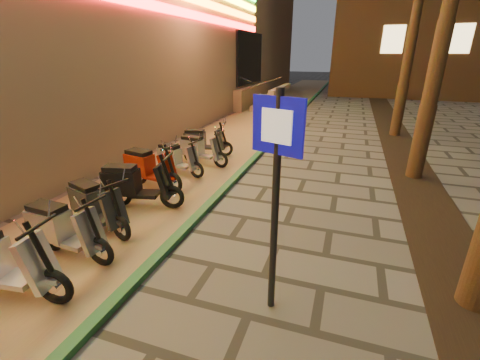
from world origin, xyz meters
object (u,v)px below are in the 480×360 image
(pedestrian_sign, at_px, (276,178))
(scooter_7, at_px, (134,184))
(scooter_5, at_px, (62,229))
(scooter_6, at_px, (95,205))
(scooter_10, at_px, (199,149))
(scooter_8, at_px, (148,167))
(scooter_9, at_px, (176,158))
(scooter_11, at_px, (202,141))

(pedestrian_sign, relative_size, scooter_7, 1.62)
(scooter_5, relative_size, scooter_7, 0.93)
(scooter_5, height_order, scooter_6, scooter_5)
(scooter_10, bearing_deg, scooter_6, -85.71)
(scooter_10, bearing_deg, scooter_8, -95.61)
(scooter_9, relative_size, scooter_11, 0.93)
(scooter_10, height_order, scooter_11, scooter_11)
(pedestrian_sign, relative_size, scooter_6, 1.76)
(scooter_9, height_order, scooter_11, scooter_11)
(scooter_5, bearing_deg, scooter_8, 100.72)
(scooter_8, xyz_separation_m, scooter_10, (0.44, 1.98, -0.04))
(scooter_8, bearing_deg, scooter_11, 97.73)
(scooter_8, bearing_deg, pedestrian_sign, -27.06)
(scooter_5, distance_m, scooter_11, 5.79)
(pedestrian_sign, bearing_deg, scooter_7, 168.73)
(scooter_7, xyz_separation_m, scooter_11, (-0.22, 3.90, -0.05))
(scooter_8, bearing_deg, scooter_5, -71.78)
(scooter_9, bearing_deg, scooter_8, -88.94)
(pedestrian_sign, height_order, scooter_7, pedestrian_sign)
(pedestrian_sign, distance_m, scooter_6, 3.94)
(scooter_5, xyz_separation_m, scooter_6, (-0.13, 0.88, -0.00))
(scooter_8, xyz_separation_m, scooter_9, (0.20, 1.05, -0.06))
(scooter_6, distance_m, scooter_8, 2.09)
(pedestrian_sign, relative_size, scooter_9, 1.90)
(scooter_7, bearing_deg, scooter_8, 96.99)
(scooter_7, height_order, scooter_11, scooter_7)
(scooter_5, distance_m, scooter_6, 0.89)
(scooter_5, xyz_separation_m, scooter_11, (-0.22, 5.79, -0.01))
(scooter_5, relative_size, scooter_10, 1.04)
(scooter_8, distance_m, scooter_10, 2.03)
(pedestrian_sign, relative_size, scooter_5, 1.74)
(scooter_9, bearing_deg, scooter_10, 86.72)
(pedestrian_sign, height_order, scooter_9, pedestrian_sign)
(pedestrian_sign, bearing_deg, scooter_8, 159.85)
(pedestrian_sign, xyz_separation_m, scooter_6, (-3.60, 0.93, -1.32))
(scooter_7, xyz_separation_m, scooter_10, (0.06, 3.05, -0.06))
(scooter_6, bearing_deg, scooter_8, 113.99)
(scooter_5, distance_m, scooter_10, 4.94)
(scooter_8, relative_size, scooter_11, 1.07)
(scooter_6, relative_size, scooter_8, 0.94)
(scooter_5, bearing_deg, pedestrian_sign, 2.75)
(scooter_9, relative_size, scooter_10, 0.95)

